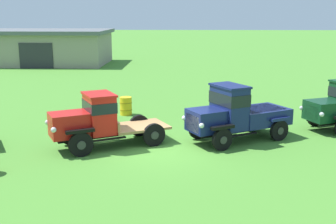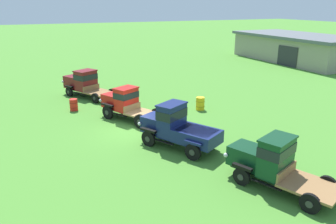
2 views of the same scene
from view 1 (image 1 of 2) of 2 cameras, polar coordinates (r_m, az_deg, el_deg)
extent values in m
plane|color=#47842D|center=(16.27, -1.30, -5.08)|extent=(240.00, 240.00, 0.00)
cube|color=gray|center=(46.45, -18.85, 8.13)|extent=(16.88, 7.79, 3.12)
cube|color=#565B60|center=(46.35, -19.01, 10.27)|extent=(17.48, 8.59, 0.36)
cube|color=#2D2D33|center=(41.93, -17.44, 7.27)|extent=(3.20, 0.08, 2.40)
cylinder|color=black|center=(15.66, -11.72, -4.35)|extent=(0.88, 0.56, 0.91)
cylinder|color=#2D2D2D|center=(15.58, -11.64, -4.44)|extent=(0.30, 0.17, 0.32)
cylinder|color=black|center=(17.14, -13.02, -2.87)|extent=(0.88, 0.56, 0.91)
cylinder|color=#2D2D2D|center=(17.23, -13.09, -2.80)|extent=(0.30, 0.17, 0.32)
cylinder|color=black|center=(16.55, -1.91, -3.12)|extent=(0.88, 0.56, 0.91)
cylinder|color=#2D2D2D|center=(16.46, -1.78, -3.20)|extent=(0.30, 0.17, 0.32)
cylinder|color=black|center=(17.96, -3.95, -1.83)|extent=(0.88, 0.56, 0.91)
cylinder|color=#2D2D2D|center=(18.04, -4.06, -1.76)|extent=(0.30, 0.17, 0.32)
cube|color=black|center=(16.72, -7.79, -2.76)|extent=(4.16, 2.74, 0.12)
cube|color=red|center=(16.20, -13.23, -1.66)|extent=(1.77, 1.64, 0.90)
cube|color=silver|center=(16.09, -15.58, -2.06)|extent=(0.46, 0.80, 0.67)
sphere|color=silver|center=(15.50, -15.23, -2.36)|extent=(0.20, 0.20, 0.20)
sphere|color=silver|center=(16.64, -15.99, -1.35)|extent=(0.20, 0.20, 0.20)
cube|color=black|center=(15.52, -11.81, -2.56)|extent=(1.02, 0.66, 0.12)
cube|color=black|center=(17.01, -13.10, -1.23)|extent=(1.02, 0.66, 0.12)
cube|color=red|center=(16.41, -9.25, -0.27)|extent=(1.49, 1.68, 1.46)
cube|color=black|center=(16.34, -9.29, 0.85)|extent=(1.54, 1.72, 0.41)
cube|color=red|center=(16.25, -9.35, 2.37)|extent=(1.61, 1.78, 0.08)
cube|color=black|center=(15.93, -8.01, -3.66)|extent=(1.25, 0.74, 0.05)
cube|color=black|center=(17.36, -9.58, -2.30)|extent=(1.25, 0.74, 0.05)
cube|color=#9E7547|center=(17.07, -4.02, -1.95)|extent=(2.73, 2.47, 0.10)
cube|color=#9E7547|center=(16.66, -7.49, -1.60)|extent=(0.77, 1.37, 0.44)
cylinder|color=black|center=(16.14, 7.36, -3.73)|extent=(0.83, 0.55, 0.86)
cylinder|color=#2D2D2D|center=(16.07, 7.54, -3.81)|extent=(0.28, 0.17, 0.30)
cylinder|color=black|center=(17.55, 4.13, -2.27)|extent=(0.83, 0.55, 0.86)
cylinder|color=#2D2D2D|center=(17.63, 3.98, -2.20)|extent=(0.28, 0.17, 0.30)
cylinder|color=black|center=(17.83, 14.82, -2.44)|extent=(0.83, 0.55, 0.86)
cylinder|color=#2D2D2D|center=(17.77, 15.01, -2.50)|extent=(0.28, 0.17, 0.30)
cylinder|color=black|center=(19.12, 11.33, -1.20)|extent=(0.83, 0.55, 0.86)
cylinder|color=#2D2D2D|center=(19.18, 11.17, -1.15)|extent=(0.28, 0.17, 0.30)
cube|color=black|center=(17.58, 9.48, -2.11)|extent=(4.01, 2.82, 0.12)
cube|color=#141E51|center=(16.59, 5.17, -1.14)|extent=(1.70, 1.69, 0.87)
cube|color=silver|center=(16.29, 3.38, -1.53)|extent=(0.52, 0.87, 0.65)
sphere|color=silver|center=(15.73, 4.57, -1.85)|extent=(0.20, 0.20, 0.20)
sphere|color=silver|center=(16.82, 2.22, -0.82)|extent=(0.20, 0.20, 0.20)
cube|color=black|center=(16.01, 7.41, -2.08)|extent=(0.97, 0.66, 0.12)
cube|color=black|center=(17.43, 4.15, -0.74)|extent=(0.97, 0.66, 0.12)
cube|color=#141E51|center=(17.09, 8.28, 0.60)|extent=(1.54, 1.79, 1.69)
cube|color=black|center=(17.01, 8.32, 1.85)|extent=(1.59, 1.84, 0.47)
cube|color=#141E51|center=(16.92, 8.38, 3.52)|extent=(1.66, 1.90, 0.08)
cube|color=black|center=(16.70, 10.13, -3.04)|extent=(1.18, 0.74, 0.05)
cube|color=black|center=(18.04, 6.84, -1.70)|extent=(1.18, 0.74, 0.05)
cube|color=#141E51|center=(18.14, 12.28, -0.50)|extent=(2.74, 2.50, 0.66)
cube|color=black|center=(18.07, 12.33, 0.42)|extent=(2.31, 2.11, 0.06)
cube|color=#141E51|center=(17.71, 14.92, -0.93)|extent=(0.93, 0.64, 0.12)
cube|color=#141E51|center=(19.01, 11.40, 0.21)|extent=(0.93, 0.64, 0.12)
cylinder|color=black|center=(20.66, 19.31, -0.75)|extent=(0.78, 0.44, 0.78)
cylinder|color=#2D2D2D|center=(20.72, 19.15, -0.69)|extent=(0.26, 0.13, 0.27)
cube|color=#0F381E|center=(19.74, 20.53, 0.22)|extent=(1.88, 1.72, 0.86)
cube|color=silver|center=(19.28, 18.86, -0.07)|extent=(0.42, 0.92, 0.64)
sphere|color=silver|center=(18.77, 20.11, -0.32)|extent=(0.20, 0.20, 0.20)
sphere|color=silver|center=(19.76, 17.65, 0.52)|extent=(0.20, 0.20, 0.20)
cube|color=black|center=(20.56, 19.40, 0.44)|extent=(0.90, 0.52, 0.12)
cube|color=black|center=(21.34, 21.63, -0.35)|extent=(1.26, 0.63, 0.05)
cylinder|color=gold|center=(21.76, -5.73, 0.82)|extent=(0.61, 0.61, 0.93)
cylinder|color=#896E0F|center=(21.72, -5.74, 1.30)|extent=(0.64, 0.64, 0.03)
cylinder|color=#896E0F|center=(21.80, -5.72, 0.35)|extent=(0.64, 0.64, 0.03)
camera|label=2|loc=(19.41, 63.70, 12.43)|focal=35.00mm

